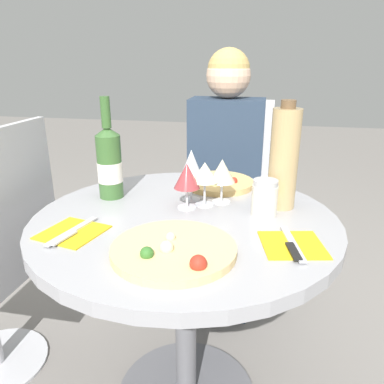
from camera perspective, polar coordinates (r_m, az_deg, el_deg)
name	(u,v)px	position (r m, az deg, el deg)	size (l,w,h in m)	color
dining_table	(185,259)	(1.18, -1.02, -10.22)	(0.90, 0.90, 0.71)	slate
chair_behind_diner	(226,199)	(1.95, 5.21, -1.12)	(0.43, 0.43, 0.95)	silver
seated_diner	(223,191)	(1.78, 4.78, 0.11)	(0.34, 0.41, 1.19)	#28384C
pizza_large	(174,250)	(0.90, -2.79, -8.79)	(0.30, 0.30, 0.05)	#E5C17F
pizza_small_far	(218,182)	(1.38, 4.04, 1.46)	(0.25, 0.25, 0.05)	#DBB26B
wine_bottle	(109,163)	(1.26, -12.47, 4.41)	(0.08, 0.08, 0.33)	#38602D
tall_carafe	(284,158)	(1.17, 13.83, 4.99)	(0.09, 0.09, 0.33)	tan
sugar_shaker	(265,198)	(1.12, 11.01, -0.87)	(0.08, 0.08, 0.11)	silver
wine_glass_center	(205,173)	(1.16, 1.97, 2.92)	(0.08, 0.08, 0.14)	silver
wine_glass_back_left	(191,164)	(1.20, -0.10, 4.30)	(0.07, 0.07, 0.17)	silver
wine_glass_front_left	(187,176)	(1.14, -0.79, 2.39)	(0.08, 0.08, 0.14)	silver
wine_glass_back_right	(222,171)	(1.19, 4.61, 3.14)	(0.08, 0.08, 0.14)	silver
place_setting_left	(72,232)	(1.05, -17.83, -5.88)	(0.18, 0.19, 0.01)	gold
place_setting_right	(292,245)	(0.97, 15.06, -7.78)	(0.18, 0.19, 0.01)	gold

